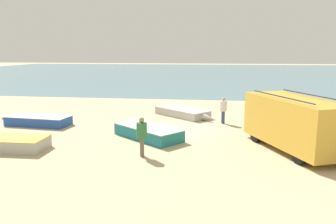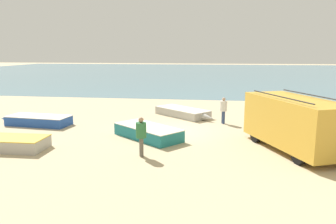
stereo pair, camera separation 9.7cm
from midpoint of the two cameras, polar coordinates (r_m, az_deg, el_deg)
ground_plane at (r=18.31m, az=0.35°, el=-3.32°), size 200.00×200.00×0.00m
sea_water at (r=69.80m, az=6.08°, el=6.91°), size 120.00×80.00×0.01m
parked_van at (r=15.59m, az=21.04°, el=-1.62°), size 4.05×5.82×2.49m
fishing_rowboat_0 at (r=22.37m, az=2.56°, el=-0.08°), size 4.32×3.90×0.53m
fishing_rowboat_1 at (r=16.91m, az=-3.97°, el=-3.43°), size 4.25×3.72×0.62m
fishing_rowboat_2 at (r=21.24m, az=-22.05°, el=-1.37°), size 4.64×1.86×0.58m
fishing_rowboat_3 at (r=25.29m, az=21.50°, el=0.43°), size 3.93×1.95×0.53m
fishing_rowboat_4 at (r=16.63m, az=-26.57°, el=-4.89°), size 4.19×1.62×0.57m
fisherman_0 at (r=20.26m, az=9.48°, el=0.69°), size 0.43×0.43×1.62m
fisherman_1 at (r=13.78m, az=-4.79°, el=-3.70°), size 0.44×0.44×1.69m
fisherman_2 at (r=22.11m, az=16.91°, el=1.23°), size 0.43×0.43×1.64m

